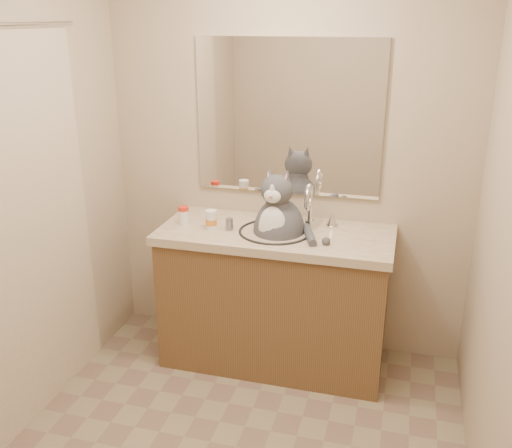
{
  "coord_description": "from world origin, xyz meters",
  "views": [
    {
      "loc": [
        0.69,
        -2.01,
        2.0
      ],
      "look_at": [
        -0.03,
        0.65,
        1.0
      ],
      "focal_mm": 40.0,
      "sensor_mm": 36.0,
      "label": 1
    }
  ],
  "objects_px": {
    "grey_canister": "(229,224)",
    "pill_bottle_orange": "(211,220)",
    "pill_bottle_redcap": "(184,215)",
    "cat": "(279,227)"
  },
  "relations": [
    {
      "from": "grey_canister",
      "to": "pill_bottle_orange",
      "type": "bearing_deg",
      "value": -170.59
    },
    {
      "from": "pill_bottle_redcap",
      "to": "pill_bottle_orange",
      "type": "xyz_separation_m",
      "value": [
        0.19,
        -0.05,
        0.0
      ]
    },
    {
      "from": "cat",
      "to": "pill_bottle_orange",
      "type": "distance_m",
      "value": 0.39
    },
    {
      "from": "grey_canister",
      "to": "cat",
      "type": "bearing_deg",
      "value": 8.56
    },
    {
      "from": "pill_bottle_redcap",
      "to": "grey_canister",
      "type": "relative_size",
      "value": 1.54
    },
    {
      "from": "pill_bottle_redcap",
      "to": "grey_canister",
      "type": "distance_m",
      "value": 0.29
    },
    {
      "from": "cat",
      "to": "pill_bottle_redcap",
      "type": "xyz_separation_m",
      "value": [
        -0.57,
        -0.01,
        0.02
      ]
    },
    {
      "from": "pill_bottle_redcap",
      "to": "pill_bottle_orange",
      "type": "height_order",
      "value": "pill_bottle_orange"
    },
    {
      "from": "pill_bottle_redcap",
      "to": "pill_bottle_orange",
      "type": "relative_size",
      "value": 0.93
    },
    {
      "from": "pill_bottle_orange",
      "to": "grey_canister",
      "type": "xyz_separation_m",
      "value": [
        0.1,
        0.02,
        -0.02
      ]
    }
  ]
}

